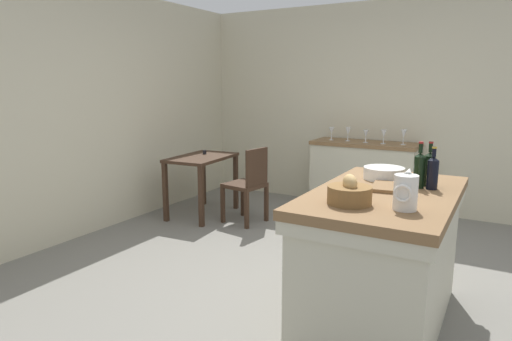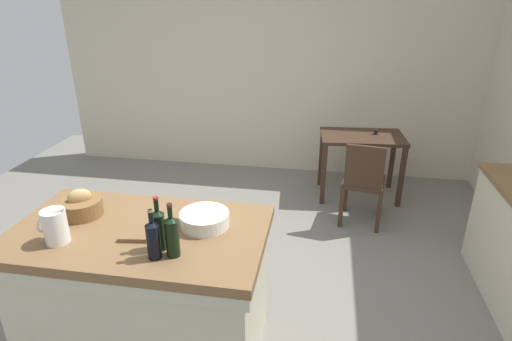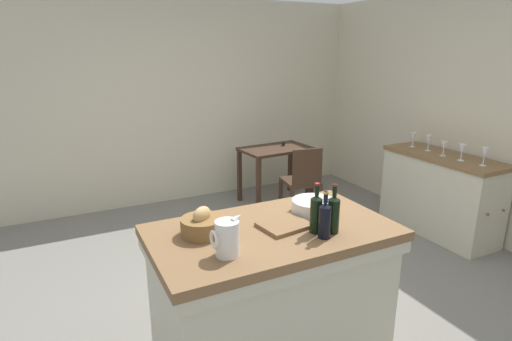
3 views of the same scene
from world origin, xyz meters
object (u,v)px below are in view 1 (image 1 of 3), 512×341
(wine_glass_far_right, at_px, (332,131))
(pitcher, at_px, (405,192))
(wash_bowl, at_px, (384,173))
(wine_glass_middle, at_px, (366,134))
(wine_glass_far_left, at_px, (404,134))
(side_cabinet, at_px, (364,177))
(bread_basket, at_px, (350,193))
(wine_glass_left, at_px, (384,134))
(writing_desk, at_px, (202,166))
(wine_bottle_amber, at_px, (419,169))
(island_table, at_px, (382,253))
(wine_glass_right, at_px, (348,131))
(wine_bottle_green, at_px, (433,172))
(wine_bottle_dark, at_px, (429,168))
(cutting_board, at_px, (391,187))
(wooden_chair, at_px, (249,183))

(wine_glass_far_right, bearing_deg, pitcher, -152.83)
(wash_bowl, distance_m, wine_glass_middle, 2.29)
(wine_glass_far_left, bearing_deg, wash_bowl, -171.74)
(side_cabinet, bearing_deg, bread_basket, -165.53)
(wine_glass_left, bearing_deg, writing_desk, 119.41)
(wine_bottle_amber, bearing_deg, island_table, 141.01)
(wine_glass_far_left, height_order, wine_glass_right, wine_glass_far_left)
(wine_glass_right, bearing_deg, wash_bowl, -155.62)
(side_cabinet, height_order, pitcher, pitcher)
(wine_bottle_green, bearing_deg, island_table, 129.63)
(wine_bottle_dark, xyz_separation_m, wine_glass_far_right, (2.28, 1.53, -0.04))
(wine_glass_far_right, bearing_deg, bread_basket, -157.89)
(bread_basket, xyz_separation_m, wine_glass_far_left, (2.97, 0.32, 0.03))
(pitcher, relative_size, wine_glass_middle, 1.54)
(cutting_board, bearing_deg, wine_glass_right, 24.13)
(wine_bottle_green, relative_size, wine_glass_middle, 1.83)
(wine_bottle_amber, distance_m, wine_glass_far_left, 2.43)
(wine_bottle_amber, distance_m, wine_glass_right, 2.69)
(wine_glass_left, bearing_deg, wine_glass_right, 84.21)
(bread_basket, relative_size, wine_bottle_green, 0.90)
(island_table, height_order, bread_basket, bread_basket)
(pitcher, distance_m, wine_glass_far_left, 3.01)
(side_cabinet, bearing_deg, writing_desk, 123.88)
(island_table, distance_m, bread_basket, 0.65)
(wine_glass_middle, bearing_deg, bread_basket, -165.57)
(wine_glass_far_left, bearing_deg, wine_bottle_amber, -166.01)
(wine_glass_far_left, bearing_deg, wine_bottle_green, -164.09)
(wine_bottle_dark, xyz_separation_m, wine_glass_far_left, (2.26, 0.64, -0.03))
(wine_bottle_dark, distance_m, wine_bottle_amber, 0.10)
(wooden_chair, bearing_deg, side_cabinet, -41.72)
(side_cabinet, bearing_deg, cutting_board, -160.34)
(wine_bottle_green, distance_m, wine_glass_far_right, 2.84)
(pitcher, xyz_separation_m, wine_glass_far_left, (2.94, 0.62, -0.00))
(wine_bottle_dark, bearing_deg, wine_glass_far_left, 15.67)
(wine_glass_far_left, relative_size, wine_glass_left, 1.08)
(wine_glass_left, bearing_deg, wine_glass_far_right, 86.75)
(bread_basket, height_order, wine_bottle_dark, wine_bottle_dark)
(wine_glass_far_right, bearing_deg, writing_desk, 132.01)
(wooden_chair, height_order, wine_glass_left, wine_glass_left)
(island_table, height_order, wine_glass_middle, wine_glass_middle)
(wash_bowl, xyz_separation_m, wine_bottle_dark, (-0.08, -0.32, 0.08))
(wine_glass_far_left, bearing_deg, wine_glass_middle, 93.48)
(wine_bottle_dark, height_order, wine_glass_far_left, wine_bottle_dark)
(wine_glass_left, xyz_separation_m, wine_glass_middle, (-0.00, 0.22, -0.01))
(wine_bottle_dark, bearing_deg, island_table, 144.16)
(cutting_board, bearing_deg, wine_bottle_amber, -49.25)
(wash_bowl, height_order, wine_glass_far_left, wine_glass_far_left)
(side_cabinet, relative_size, writing_desk, 1.39)
(island_table, bearing_deg, wash_bowl, 15.80)
(cutting_board, bearing_deg, wine_bottle_dark, -41.88)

